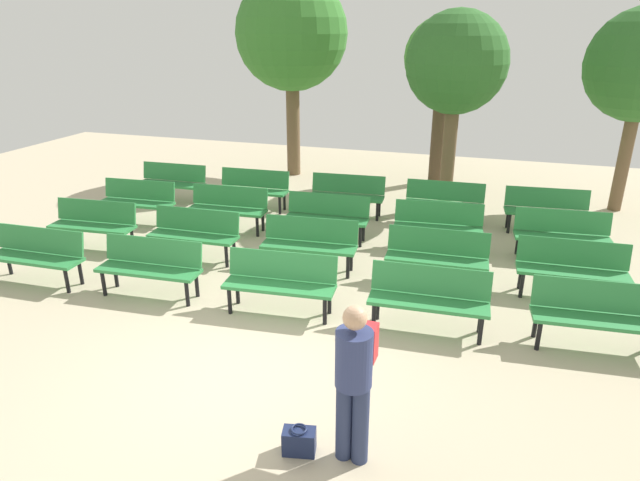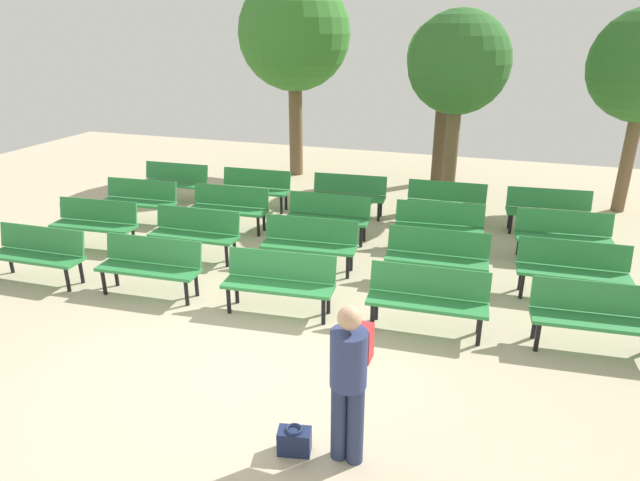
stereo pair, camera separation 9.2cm
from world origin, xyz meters
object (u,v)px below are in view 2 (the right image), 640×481
(visitor_with_backpack, at_px, (349,374))
(bench_r3_c0, at_px, (174,180))
(handbag, at_px, (294,441))
(bench_r2_c4, at_px, (563,233))
(bench_r3_c3, at_px, (446,201))
(bench_r0_c0, at_px, (38,251))
(bench_r1_c3, at_px, (437,254))
(bench_r1_c4, at_px, (573,267))
(bench_r2_c3, at_px, (439,224))
(bench_r2_c1, at_px, (229,205))
(bench_r1_c1, at_px, (195,231))
(bench_r3_c1, at_px, (255,187))
(bench_r0_c4, at_px, (597,314))
(bench_r3_c2, at_px, (349,193))
(tree_2, at_px, (447,60))
(bench_r1_c2, at_px, (310,241))
(bench_r0_c3, at_px, (428,296))
(bench_r2_c2, at_px, (328,214))
(bench_r0_c1, at_px, (150,263))
(bench_r0_c2, at_px, (280,279))
(bench_r2_c0, at_px, (139,198))
(bench_r1_c0, at_px, (95,221))
(tree_0, at_px, (294,35))
(bench_r3_c4, at_px, (549,209))
(tree_1, at_px, (459,65))

(visitor_with_backpack, bearing_deg, bench_r3_c0, -45.61)
(visitor_with_backpack, xyz_separation_m, handbag, (-0.51, -0.12, -0.80))
(bench_r2_c4, height_order, bench_r3_c3, same)
(bench_r0_c0, distance_m, visitor_with_backpack, 6.23)
(bench_r1_c3, xyz_separation_m, bench_r1_c4, (2.00, 0.14, 0.00))
(bench_r2_c3, bearing_deg, bench_r2_c1, 177.62)
(handbag, bearing_deg, bench_r1_c1, 130.19)
(bench_r2_c1, relative_size, bench_r3_c1, 1.00)
(bench_r0_c4, relative_size, bench_r3_c0, 1.01)
(bench_r2_c3, bearing_deg, bench_r3_c2, 141.04)
(tree_2, bearing_deg, bench_r1_c2, -102.42)
(bench_r0_c4, distance_m, bench_r2_c4, 2.95)
(bench_r0_c3, xyz_separation_m, bench_r1_c4, (1.94, 1.63, 0.00))
(bench_r2_c2, bearing_deg, bench_r3_c0, 160.15)
(bench_r1_c3, height_order, bench_r3_c0, same)
(bench_r3_c2, bearing_deg, bench_r1_c2, -91.42)
(bench_r3_c1, distance_m, visitor_with_backpack, 7.92)
(bench_r0_c1, height_order, bench_r1_c3, same)
(bench_r0_c1, xyz_separation_m, handbag, (3.30, -2.52, -0.37))
(bench_r0_c2, bearing_deg, bench_r1_c4, 18.79)
(bench_r2_c3, height_order, bench_r3_c3, same)
(bench_r0_c0, xyz_separation_m, bench_r1_c2, (4.01, 1.78, 0.00))
(bench_r0_c0, height_order, bench_r2_c1, same)
(bench_r2_c0, distance_m, visitor_with_backpack, 7.96)
(tree_2, bearing_deg, bench_r0_c0, -123.73)
(bench_r1_c0, distance_m, tree_2, 8.96)
(bench_r0_c2, distance_m, bench_r3_c0, 6.09)
(bench_r1_c1, relative_size, bench_r3_c0, 1.00)
(bench_r2_c0, distance_m, bench_r3_c0, 1.51)
(bench_r0_c1, xyz_separation_m, bench_r3_c0, (-2.29, 4.33, 0.00))
(bench_r3_c3, xyz_separation_m, tree_0, (-4.39, 2.91, 3.15))
(bench_r0_c1, xyz_separation_m, bench_r3_c3, (3.95, 4.65, 0.00))
(bench_r1_c4, height_order, bench_r3_c4, same)
(bench_r2_c1, xyz_separation_m, tree_2, (3.58, 4.96, 2.58))
(bench_r0_c0, bearing_deg, bench_r1_c2, 22.17)
(bench_r0_c4, relative_size, bench_r1_c3, 1.01)
(bench_r0_c4, height_order, bench_r3_c0, same)
(bench_r1_c2, xyz_separation_m, tree_2, (1.39, 6.30, 2.58))
(bench_r3_c4, distance_m, handbag, 7.75)
(bench_r3_c3, bearing_deg, visitor_with_backpack, -93.00)
(bench_r1_c3, bearing_deg, bench_r2_c3, 93.11)
(bench_r2_c2, bearing_deg, tree_0, 114.47)
(bench_r2_c3, xyz_separation_m, visitor_with_backpack, (-0.18, -5.58, 0.43))
(bench_r2_c1, distance_m, bench_r3_c1, 1.42)
(bench_r0_c0, height_order, tree_1, tree_1)
(bench_r1_c0, height_order, tree_2, tree_2)
(tree_1, relative_size, visitor_with_backpack, 2.57)
(bench_r0_c1, bearing_deg, bench_r2_c4, 25.30)
(bench_r3_c0, bearing_deg, bench_r1_c0, -88.78)
(bench_r0_c4, relative_size, visitor_with_backpack, 0.99)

